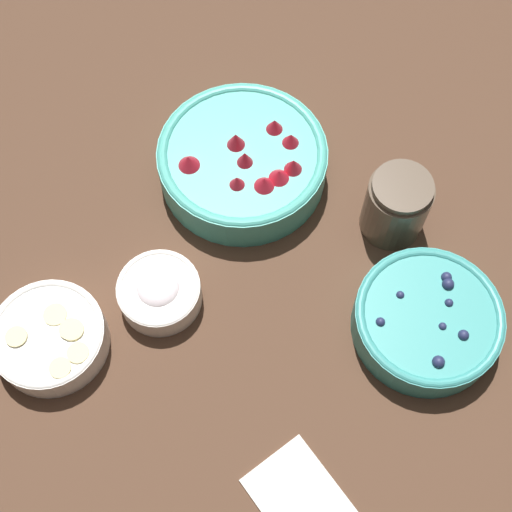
{
  "coord_description": "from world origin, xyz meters",
  "views": [
    {
      "loc": [
        -0.15,
        0.3,
        0.87
      ],
      "look_at": [
        0.06,
        -0.03,
        0.05
      ],
      "focal_mm": 50.0,
      "sensor_mm": 36.0,
      "label": 1
    }
  ],
  "objects_px": {
    "bowl_cream": "(159,292)",
    "jar_chocolate": "(396,207)",
    "bowl_strawberries": "(243,160)",
    "bowl_blueberries": "(427,320)",
    "bowl_bananas": "(50,337)"
  },
  "relations": [
    {
      "from": "bowl_strawberries",
      "to": "bowl_blueberries",
      "type": "bearing_deg",
      "value": 167.57
    },
    {
      "from": "bowl_blueberries",
      "to": "jar_chocolate",
      "type": "distance_m",
      "value": 0.16
    },
    {
      "from": "bowl_strawberries",
      "to": "bowl_bananas",
      "type": "distance_m",
      "value": 0.35
    },
    {
      "from": "bowl_strawberries",
      "to": "bowl_blueberries",
      "type": "distance_m",
      "value": 0.33
    },
    {
      "from": "bowl_bananas",
      "to": "jar_chocolate",
      "type": "relative_size",
      "value": 1.41
    },
    {
      "from": "bowl_cream",
      "to": "jar_chocolate",
      "type": "distance_m",
      "value": 0.33
    },
    {
      "from": "bowl_strawberries",
      "to": "jar_chocolate",
      "type": "xyz_separation_m",
      "value": [
        -0.22,
        -0.04,
        0.01
      ]
    },
    {
      "from": "bowl_bananas",
      "to": "jar_chocolate",
      "type": "height_order",
      "value": "jar_chocolate"
    },
    {
      "from": "bowl_blueberries",
      "to": "bowl_bananas",
      "type": "xyz_separation_m",
      "value": [
        0.39,
        0.27,
        -0.0
      ]
    },
    {
      "from": "bowl_blueberries",
      "to": "bowl_bananas",
      "type": "height_order",
      "value": "bowl_blueberries"
    },
    {
      "from": "bowl_blueberries",
      "to": "bowl_strawberries",
      "type": "bearing_deg",
      "value": -12.43
    },
    {
      "from": "bowl_bananas",
      "to": "bowl_strawberries",
      "type": "bearing_deg",
      "value": -100.65
    },
    {
      "from": "bowl_bananas",
      "to": "bowl_cream",
      "type": "height_order",
      "value": "bowl_cream"
    },
    {
      "from": "bowl_bananas",
      "to": "bowl_cream",
      "type": "xyz_separation_m",
      "value": [
        -0.08,
        -0.12,
        -0.0
      ]
    },
    {
      "from": "bowl_bananas",
      "to": "jar_chocolate",
      "type": "xyz_separation_m",
      "value": [
        -0.28,
        -0.39,
        0.02
      ]
    }
  ]
}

